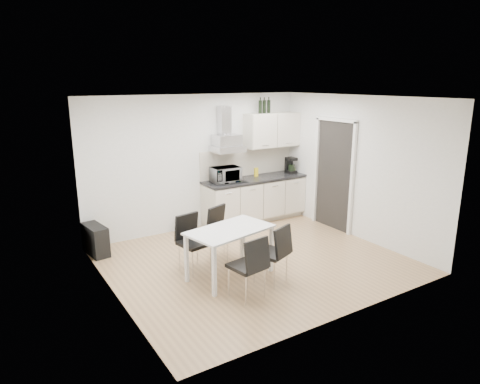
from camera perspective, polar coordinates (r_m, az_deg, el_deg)
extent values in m
plane|color=tan|center=(7.06, 1.90, -9.12)|extent=(4.50, 4.50, 0.00)
cube|color=white|center=(8.34, -5.74, 3.90)|extent=(4.50, 0.10, 2.60)
cube|color=white|center=(5.17, 14.51, -3.22)|extent=(4.50, 0.10, 2.60)
cube|color=white|center=(5.73, -17.01, -1.64)|extent=(0.10, 4.00, 2.60)
cube|color=white|center=(8.09, 15.34, 3.12)|extent=(0.10, 4.00, 2.60)
plane|color=white|center=(6.46, 2.10, 12.48)|extent=(4.50, 4.50, 0.00)
cube|color=white|center=(8.49, 12.33, 2.10)|extent=(0.08, 1.04, 2.10)
cube|color=beige|center=(8.99, 1.80, -3.46)|extent=(2.16, 0.52, 0.10)
cube|color=beige|center=(8.83, 1.96, -0.88)|extent=(2.20, 0.60, 0.76)
cube|color=black|center=(8.72, 2.02, 1.76)|extent=(2.22, 0.64, 0.04)
cube|color=beige|center=(8.90, 0.96, 4.07)|extent=(2.20, 0.02, 0.58)
cube|color=beige|center=(8.96, 4.27, 8.24)|extent=(1.20, 0.35, 0.70)
cube|color=silver|center=(8.34, -1.72, 6.42)|extent=(0.60, 0.46, 0.30)
cube|color=silver|center=(8.39, -2.13, 9.55)|extent=(0.22, 0.20, 0.55)
imported|color=silver|center=(8.31, -1.93, 2.55)|extent=(0.55, 0.32, 0.37)
cube|color=yellow|center=(8.84, 2.17, 2.67)|extent=(0.08, 0.04, 0.18)
cylinder|color=brown|center=(9.22, 6.97, 2.84)|extent=(0.04, 0.04, 0.11)
cylinder|color=#4C6626|center=(9.25, 7.26, 2.88)|extent=(0.04, 0.04, 0.11)
cylinder|color=black|center=(8.74, 2.71, 11.46)|extent=(0.07, 0.07, 0.32)
cylinder|color=black|center=(8.80, 3.26, 11.48)|extent=(0.07, 0.07, 0.32)
cylinder|color=black|center=(8.86, 3.85, 11.49)|extent=(0.07, 0.07, 0.32)
cube|color=white|center=(6.25, -1.36, -5.06)|extent=(1.36, 0.95, 0.03)
cube|color=white|center=(5.83, -3.46, -10.58)|extent=(0.06, 0.06, 0.72)
cube|color=white|center=(6.57, 4.19, -7.61)|extent=(0.06, 0.06, 0.72)
cube|color=white|center=(6.27, -7.15, -8.80)|extent=(0.06, 0.06, 0.72)
cube|color=white|center=(6.96, 0.43, -6.26)|extent=(0.06, 0.06, 0.72)
cube|color=black|center=(7.61, -18.70, -6.06)|extent=(0.34, 0.64, 0.51)
cube|color=gold|center=(7.58, -17.85, -4.61)|extent=(0.09, 0.54, 0.08)
cube|color=black|center=(8.38, -7.77, -4.37)|extent=(0.19, 0.17, 0.27)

